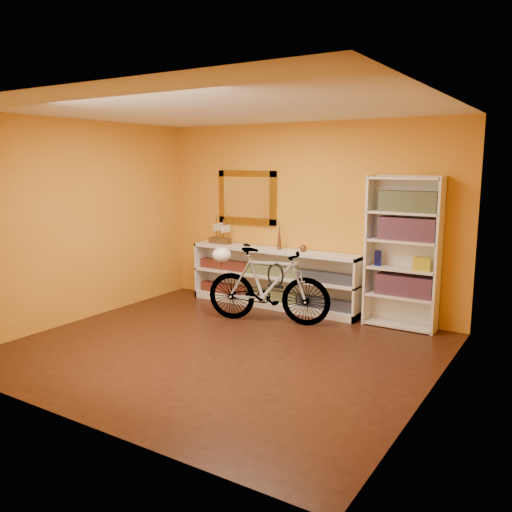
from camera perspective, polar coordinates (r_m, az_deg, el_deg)
The scene contains 24 objects.
floor at distance 6.00m, azimuth -3.61°, elevation -10.02°, with size 4.50×4.00×0.01m, color black.
ceiling at distance 5.66m, azimuth -3.91°, elevation 15.63°, with size 4.50×4.00×0.01m, color silver.
back_wall at distance 7.39m, azimuth 5.39°, elevation 4.17°, with size 4.50×0.01×2.60m, color orange.
left_wall at distance 7.23m, azimuth -18.43°, elevation 3.57°, with size 0.01×4.00×2.60m, color orange.
right_wall at distance 4.75m, azimuth 18.92°, elevation 0.40°, with size 0.01×4.00×2.60m, color orange.
gilt_mirror at distance 7.81m, azimuth -0.98°, elevation 6.36°, with size 0.98×0.06×0.78m, color brown.
wall_socket at distance 7.21m, azimuth 11.60°, elevation -4.64°, with size 0.09×0.01×0.09m, color silver.
console_unit at distance 7.56m, azimuth 1.88°, elevation -2.39°, with size 2.60×0.35×0.85m, color silver, non-canonical shape.
cd_row_lower at distance 7.60m, azimuth 1.79°, elevation -4.29°, with size 2.50×0.13×0.14m, color black.
cd_row_upper at distance 7.52m, azimuth 1.80°, elevation -1.60°, with size 2.50×0.13×0.14m, color navy.
model_ship at distance 7.96m, azimuth -3.92°, elevation 2.85°, with size 0.35×0.13×0.42m, color #452C13, non-canonical shape.
toy_car at distance 7.71m, azimuth -0.98°, elevation 1.08°, with size 0.00×0.00×0.00m, color black.
bronze_ornament at distance 7.40m, azimuth 2.55°, elevation 2.20°, with size 0.07×0.07×0.39m, color brown.
decorative_orb at distance 7.25m, azimuth 5.12°, elevation 0.84°, with size 0.09×0.09×0.09m, color brown.
bookcase at distance 6.77m, azimuth 15.57°, elevation 0.31°, with size 0.90×0.30×1.90m, color silver, non-canonical shape.
book_row_a at distance 6.83m, azimuth 15.81°, elevation -3.08°, with size 0.70×0.22×0.26m, color maroon.
book_row_b at distance 6.71m, azimuth 16.10°, elevation 2.83°, with size 0.70×0.22×0.28m, color maroon.
book_row_c at distance 6.68m, azimuth 16.24°, elevation 5.69°, with size 0.70×0.22×0.25m, color #184454.
travel_mug at distance 6.85m, azimuth 13.05°, elevation -0.20°, with size 0.09×0.09×0.20m, color #151C96.
red_tin at distance 6.78m, azimuth 14.26°, elevation 5.48°, with size 0.13×0.13×0.17m, color maroon.
yellow_bag at distance 6.68m, azimuth 17.48°, elevation -0.84°, with size 0.20×0.13×0.16m, color gold.
bicycle at distance 6.80m, azimuth 1.32°, elevation -3.23°, with size 1.66×0.43×0.98m, color silver.
helmet at distance 6.92m, azimuth -3.74°, elevation 0.12°, with size 0.25×0.24×0.19m, color white.
u_lock at distance 6.75m, azimuth 2.13°, elevation -2.07°, with size 0.24×0.24×0.03m, color black.
Camera 1 is at (3.30, -4.57, 2.05)m, focal length 36.99 mm.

